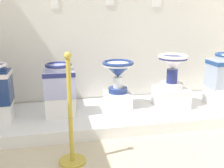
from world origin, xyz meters
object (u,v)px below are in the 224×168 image
object	(u,v)px
plinth_block_slender_white	(171,97)
info_placard_second	(55,2)
plinth_block_squat_floral	(118,100)
antique_toilet_leftmost	(224,70)
info_placard_fourth	(157,1)
stanchion_post_near_left	(71,131)
antique_toilet_squat_floral	(118,71)
antique_toilet_broad_patterned	(59,79)
antique_toilet_slender_white	(173,66)
plinth_block_broad_patterned	(60,105)
plinth_block_leftmost	(222,95)
info_placard_third	(110,1)

from	to	relation	value
plinth_block_slender_white	info_placard_second	world-z (taller)	info_placard_second
plinth_block_squat_floral	antique_toilet_leftmost	world-z (taller)	antique_toilet_leftmost
info_placard_second	info_placard_fourth	distance (m)	1.37
stanchion_post_near_left	antique_toilet_squat_floral	bearing A→B (deg)	56.19
antique_toilet_broad_patterned	antique_toilet_slender_white	world-z (taller)	antique_toilet_slender_white
plinth_block_broad_patterned	info_placard_fourth	bearing A→B (deg)	21.92
plinth_block_slender_white	antique_toilet_slender_white	world-z (taller)	antique_toilet_slender_white
antique_toilet_slender_white	info_placard_fourth	xyz separation A→B (m)	(-0.04, 0.55, 0.79)
antique_toilet_slender_white	plinth_block_leftmost	distance (m)	0.82
antique_toilet_squat_floral	plinth_block_leftmost	distance (m)	1.44
plinth_block_broad_patterned	plinth_block_squat_floral	size ratio (longest dim) A/B	1.09
info_placard_fourth	stanchion_post_near_left	distance (m)	2.24
antique_toilet_slender_white	antique_toilet_squat_floral	bearing A→B (deg)	171.57
info_placard_third	plinth_block_broad_patterned	bearing A→B (deg)	-142.28
antique_toilet_squat_floral	info_placard_third	distance (m)	0.96
stanchion_post_near_left	antique_toilet_leftmost	bearing A→B (deg)	21.80
info_placard_third	antique_toilet_slender_white	bearing A→B (deg)	-38.24
plinth_block_leftmost	info_placard_fourth	xyz separation A→B (m)	(-0.74, 0.61, 1.21)
info_placard_fourth	plinth_block_slender_white	bearing A→B (deg)	-86.12
antique_toilet_squat_floral	stanchion_post_near_left	distance (m)	1.21
antique_toilet_squat_floral	antique_toilet_leftmost	distance (m)	1.39
plinth_block_squat_floral	info_placard_fourth	size ratio (longest dim) A/B	2.22
plinth_block_slender_white	info_placard_second	bearing A→B (deg)	158.75
plinth_block_squat_floral	info_placard_fourth	xyz separation A→B (m)	(0.64, 0.45, 1.23)
plinth_block_slender_white	antique_toilet_leftmost	world-z (taller)	antique_toilet_leftmost
info_placard_third	info_placard_fourth	distance (m)	0.66
antique_toilet_broad_patterned	info_placard_second	xyz separation A→B (m)	(-0.00, 0.55, 0.87)
stanchion_post_near_left	antique_toilet_broad_patterned	bearing A→B (deg)	94.93
antique_toilet_slender_white	info_placard_third	size ratio (longest dim) A/B	3.58
antique_toilet_slender_white	plinth_block_leftmost	xyz separation A→B (m)	(0.70, -0.06, -0.42)
stanchion_post_near_left	plinth_block_leftmost	bearing A→B (deg)	21.80
plinth_block_broad_patterned	antique_toilet_broad_patterned	distance (m)	0.32
plinth_block_broad_patterned	antique_toilet_slender_white	size ratio (longest dim) A/B	0.81
plinth_block_broad_patterned	info_placard_fourth	xyz separation A→B (m)	(1.37, 0.55, 1.21)
antique_toilet_squat_floral	plinth_block_slender_white	bearing A→B (deg)	-8.43
plinth_block_leftmost	stanchion_post_near_left	world-z (taller)	stanchion_post_near_left
info_placard_fourth	stanchion_post_near_left	world-z (taller)	info_placard_fourth
antique_toilet_squat_floral	plinth_block_broad_patterned	bearing A→B (deg)	-171.77
info_placard_second	antique_toilet_broad_patterned	bearing A→B (deg)	-89.97
plinth_block_leftmost	info_placard_third	size ratio (longest dim) A/B	3.17
antique_toilet_squat_floral	antique_toilet_slender_white	bearing A→B (deg)	-8.43
antique_toilet_leftmost	plinth_block_leftmost	bearing A→B (deg)	-90.00
plinth_block_squat_floral	antique_toilet_squat_floral	distance (m)	0.38
antique_toilet_squat_floral	info_placard_second	bearing A→B (deg)	148.41
antique_toilet_slender_white	antique_toilet_leftmost	bearing A→B (deg)	-4.75
plinth_block_slender_white	plinth_block_leftmost	xyz separation A→B (m)	(0.70, -0.06, -0.01)
antique_toilet_broad_patterned	plinth_block_slender_white	xyz separation A→B (m)	(1.41, 0.00, -0.31)
stanchion_post_near_left	info_placard_third	bearing A→B (deg)	65.78
plinth_block_broad_patterned	info_placard_third	bearing A→B (deg)	37.72
plinth_block_broad_patterned	plinth_block_slender_white	distance (m)	1.41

